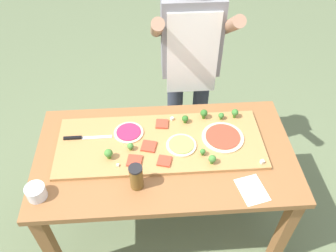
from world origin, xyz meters
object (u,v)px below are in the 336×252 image
(prep_table, at_px, (165,163))
(pizza_whole_tomato_red, at_px, (223,137))
(broccoli_floret_back_left, at_px, (221,116))
(broccoli_floret_front_left, at_px, (204,113))
(recipe_note, at_px, (252,190))
(broccoli_floret_back_right, at_px, (235,113))
(pizza_slice_far_left, at_px, (149,146))
(cheese_crumble_b, at_px, (172,119))
(pizza_whole_beet_magenta, at_px, (129,132))
(pizza_slice_near_right, at_px, (164,161))
(chefs_knife, at_px, (81,138))
(flour_cup, at_px, (36,193))
(broccoli_floret_front_right, at_px, (212,159))
(broccoli_floret_center_left, at_px, (185,119))
(cheese_crumble_a, at_px, (262,162))
(pizza_whole_pesto_green, at_px, (181,145))
(cook_center, at_px, (190,59))
(broccoli_floret_center_right, at_px, (130,146))
(broccoli_floret_front_mid, at_px, (203,152))
(cheese_crumble_c, at_px, (118,165))
(pizza_slice_near_left, at_px, (162,124))
(sauce_jar, at_px, (136,177))
(pizza_slice_far_right, at_px, (135,161))
(broccoli_floret_back_mid, at_px, (108,153))

(prep_table, distance_m, pizza_whole_tomato_red, 0.39)
(broccoli_floret_back_left, distance_m, broccoli_floret_front_left, 0.11)
(recipe_note, bearing_deg, broccoli_floret_back_right, 88.90)
(prep_table, relative_size, pizza_slice_far_left, 18.35)
(broccoli_floret_back_left, height_order, cheese_crumble_b, broccoli_floret_back_left)
(broccoli_floret_back_left, height_order, broccoli_floret_front_left, broccoli_floret_front_left)
(pizza_whole_beet_magenta, distance_m, pizza_slice_near_right, 0.32)
(chefs_knife, xyz_separation_m, flour_cup, (-0.19, -0.39, 0.01))
(pizza_whole_tomato_red, height_order, recipe_note, pizza_whole_tomato_red)
(broccoli_floret_front_right, height_order, flour_cup, broccoli_floret_front_right)
(pizza_whole_beet_magenta, height_order, broccoli_floret_center_left, broccoli_floret_center_left)
(broccoli_floret_front_right, xyz_separation_m, cheese_crumble_a, (0.29, -0.02, -0.03))
(pizza_whole_pesto_green, xyz_separation_m, broccoli_floret_center_left, (0.04, 0.20, 0.03))
(pizza_whole_tomato_red, xyz_separation_m, pizza_whole_beet_magenta, (-0.58, 0.08, 0.00))
(broccoli_floret_center_left, relative_size, cheese_crumble_b, 3.04)
(cook_center, bearing_deg, broccoli_floret_front_right, -86.88)
(pizza_whole_tomato_red, relative_size, broccoli_floret_front_left, 3.81)
(broccoli_floret_center_right, height_order, cheese_crumble_a, broccoli_floret_center_right)
(broccoli_floret_front_mid, bearing_deg, cheese_crumble_c, -174.33)
(pizza_slice_near_left, bearing_deg, cheese_crumble_b, 30.93)
(broccoli_floret_back_left, bearing_deg, cheese_crumble_c, -152.37)
(pizza_slice_near_left, height_order, cheese_crumble_a, cheese_crumble_a)
(pizza_whole_tomato_red, distance_m, cook_center, 0.64)
(broccoli_floret_front_left, height_order, broccoli_floret_back_right, broccoli_floret_front_left)
(cheese_crumble_a, bearing_deg, pizza_slice_far_left, 165.61)
(broccoli_floret_front_mid, xyz_separation_m, broccoli_floret_center_right, (-0.42, 0.07, -0.00))
(pizza_whole_tomato_red, xyz_separation_m, cheese_crumble_a, (0.19, -0.21, 0.00))
(broccoli_floret_back_left, xyz_separation_m, cheese_crumble_b, (-0.32, 0.01, -0.02))
(cheese_crumble_c, bearing_deg, flour_cup, -159.40)
(broccoli_floret_back_right, relative_size, recipe_note, 0.36)
(broccoli_floret_front_left, distance_m, sauce_jar, 0.65)
(pizza_whole_beet_magenta, relative_size, cheese_crumble_b, 10.00)
(chefs_knife, height_order, pizza_whole_beet_magenta, same)
(pizza_whole_tomato_red, bearing_deg, cheese_crumble_b, 148.78)
(chefs_knife, distance_m, broccoli_floret_back_right, 0.99)
(flour_cup, xyz_separation_m, recipe_note, (1.16, -0.04, -0.03))
(broccoli_floret_center_left, height_order, sauce_jar, sauce_jar)
(sauce_jar, xyz_separation_m, recipe_note, (0.63, -0.07, -0.08))
(broccoli_floret_center_right, bearing_deg, cheese_crumble_a, -11.48)
(broccoli_floret_back_left, bearing_deg, broccoli_floret_front_left, 171.69)
(broccoli_floret_back_left, bearing_deg, sauce_jar, -139.28)
(pizza_slice_far_left, bearing_deg, broccoli_floret_center_left, 39.13)
(pizza_slice_near_left, relative_size, pizza_slice_near_right, 1.02)
(prep_table, xyz_separation_m, pizza_whole_beet_magenta, (-0.22, 0.15, 0.14))
(broccoli_floret_center_left, xyz_separation_m, broccoli_floret_front_left, (0.12, 0.03, 0.01))
(broccoli_floret_center_left, xyz_separation_m, recipe_note, (0.32, -0.52, -0.05))
(broccoli_floret_back_left, height_order, sauce_jar, sauce_jar)
(pizza_slice_far_right, xyz_separation_m, broccoli_floret_back_mid, (-0.15, 0.04, 0.03))
(broccoli_floret_center_right, relative_size, flour_cup, 0.46)
(chefs_knife, bearing_deg, broccoli_floret_center_right, -19.82)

